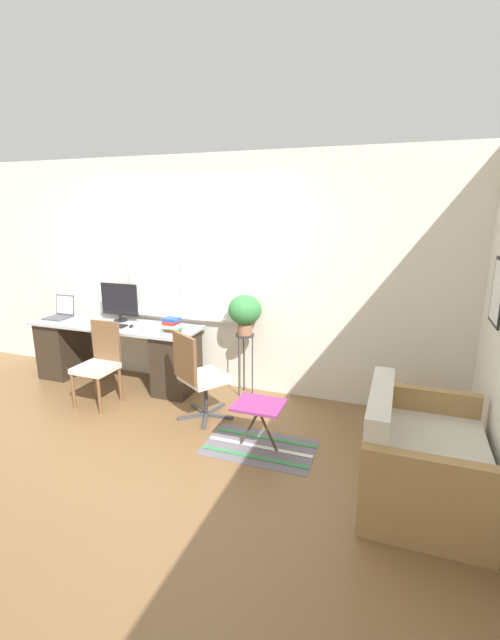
{
  "coord_description": "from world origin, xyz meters",
  "views": [
    {
      "loc": [
        2.44,
        -3.84,
        2.09
      ],
      "look_at": [
        1.0,
        0.16,
        1.0
      ],
      "focal_mm": 24.0,
      "sensor_mm": 36.0,
      "label": 1
    }
  ],
  "objects_px": {
    "desk_chair_wooden": "(99,362)",
    "office_chair_swivel": "(199,375)",
    "monitor": "(119,301)",
    "potted_plant": "(245,311)",
    "folding_stool": "(259,408)",
    "couch_loveseat": "(419,461)",
    "book_stack": "(172,325)",
    "plant_stand": "(245,345)",
    "mouse": "(131,326)",
    "laptop": "(60,313)",
    "keyboard": "(110,325)"
  },
  "relations": [
    {
      "from": "couch_loveseat",
      "to": "folding_stool",
      "type": "height_order",
      "value": "couch_loveseat"
    },
    {
      "from": "mouse",
      "to": "potted_plant",
      "type": "distance_m",
      "value": 1.37
    },
    {
      "from": "monitor",
      "to": "laptop",
      "type": "bearing_deg",
      "value": -172.09
    },
    {
      "from": "potted_plant",
      "to": "folding_stool",
      "type": "distance_m",
      "value": 1.34
    },
    {
      "from": "book_stack",
      "to": "office_chair_swivel",
      "type": "xyz_separation_m",
      "value": [
        0.55,
        -0.46,
        -0.36
      ]
    },
    {
      "from": "plant_stand",
      "to": "mouse",
      "type": "bearing_deg",
      "value": -168.19
    },
    {
      "from": "book_stack",
      "to": "laptop",
      "type": "bearing_deg",
      "value": 176.59
    },
    {
      "from": "potted_plant",
      "to": "folding_stool",
      "type": "bearing_deg",
      "value": -63.67
    },
    {
      "from": "office_chair_swivel",
      "to": "couch_loveseat",
      "type": "relative_size",
      "value": 0.78
    },
    {
      "from": "desk_chair_wooden",
      "to": "plant_stand",
      "type": "relative_size",
      "value": 1.25
    },
    {
      "from": "monitor",
      "to": "mouse",
      "type": "distance_m",
      "value": 0.45
    },
    {
      "from": "monitor",
      "to": "desk_chair_wooden",
      "type": "xyz_separation_m",
      "value": [
        0.2,
        -0.7,
        -0.52
      ]
    },
    {
      "from": "plant_stand",
      "to": "office_chair_swivel",
      "type": "bearing_deg",
      "value": -107.38
    },
    {
      "from": "book_stack",
      "to": "plant_stand",
      "type": "height_order",
      "value": "book_stack"
    },
    {
      "from": "couch_loveseat",
      "to": "book_stack",
      "type": "bearing_deg",
      "value": 68.93
    },
    {
      "from": "laptop",
      "to": "monitor",
      "type": "distance_m",
      "value": 0.86
    },
    {
      "from": "plant_stand",
      "to": "potted_plant",
      "type": "bearing_deg",
      "value": 0.0
    },
    {
      "from": "office_chair_swivel",
      "to": "desk_chair_wooden",
      "type": "bearing_deg",
      "value": 34.03
    },
    {
      "from": "mouse",
      "to": "couch_loveseat",
      "type": "distance_m",
      "value": 3.38
    },
    {
      "from": "keyboard",
      "to": "monitor",
      "type": "bearing_deg",
      "value": 93.53
    },
    {
      "from": "keyboard",
      "to": "mouse",
      "type": "relative_size",
      "value": 6.6
    },
    {
      "from": "monitor",
      "to": "folding_stool",
      "type": "distance_m",
      "value": 2.46
    },
    {
      "from": "laptop",
      "to": "keyboard",
      "type": "height_order",
      "value": "laptop"
    },
    {
      "from": "potted_plant",
      "to": "keyboard",
      "type": "bearing_deg",
      "value": -169.64
    },
    {
      "from": "laptop",
      "to": "potted_plant",
      "type": "relative_size",
      "value": 0.67
    },
    {
      "from": "couch_loveseat",
      "to": "potted_plant",
      "type": "xyz_separation_m",
      "value": [
        -1.86,
        1.29,
        0.71
      ]
    },
    {
      "from": "plant_stand",
      "to": "potted_plant",
      "type": "height_order",
      "value": "potted_plant"
    },
    {
      "from": "book_stack",
      "to": "folding_stool",
      "type": "height_order",
      "value": "book_stack"
    },
    {
      "from": "office_chair_swivel",
      "to": "mouse",
      "type": "bearing_deg",
      "value": 10.29
    },
    {
      "from": "monitor",
      "to": "office_chair_swivel",
      "type": "height_order",
      "value": "monitor"
    },
    {
      "from": "book_stack",
      "to": "plant_stand",
      "type": "relative_size",
      "value": 0.29
    },
    {
      "from": "mouse",
      "to": "folding_stool",
      "type": "xyz_separation_m",
      "value": [
        1.85,
        -0.79,
        -0.37
      ]
    },
    {
      "from": "monitor",
      "to": "folding_stool",
      "type": "relative_size",
      "value": 1.15
    },
    {
      "from": "folding_stool",
      "to": "book_stack",
      "type": "bearing_deg",
      "value": 148.58
    },
    {
      "from": "office_chair_swivel",
      "to": "plant_stand",
      "type": "relative_size",
      "value": 1.27
    },
    {
      "from": "monitor",
      "to": "office_chair_swivel",
      "type": "relative_size",
      "value": 0.55
    },
    {
      "from": "plant_stand",
      "to": "folding_stool",
      "type": "distance_m",
      "value": 1.21
    },
    {
      "from": "desk_chair_wooden",
      "to": "office_chair_swivel",
      "type": "distance_m",
      "value": 1.2
    },
    {
      "from": "mouse",
      "to": "desk_chair_wooden",
      "type": "relative_size",
      "value": 0.07
    },
    {
      "from": "desk_chair_wooden",
      "to": "plant_stand",
      "type": "height_order",
      "value": "desk_chair_wooden"
    },
    {
      "from": "folding_stool",
      "to": "keyboard",
      "type": "bearing_deg",
      "value": 160.13
    },
    {
      "from": "monitor",
      "to": "office_chair_swivel",
      "type": "bearing_deg",
      "value": -25.7
    },
    {
      "from": "keyboard",
      "to": "office_chair_swivel",
      "type": "xyz_separation_m",
      "value": [
        1.39,
        -0.43,
        -0.28
      ]
    },
    {
      "from": "desk_chair_wooden",
      "to": "laptop",
      "type": "bearing_deg",
      "value": 151.88
    },
    {
      "from": "couch_loveseat",
      "to": "potted_plant",
      "type": "bearing_deg",
      "value": 55.32
    },
    {
      "from": "monitor",
      "to": "mouse",
      "type": "relative_size",
      "value": 7.72
    },
    {
      "from": "keyboard",
      "to": "potted_plant",
      "type": "xyz_separation_m",
      "value": [
        1.62,
        0.3,
        0.24
      ]
    },
    {
      "from": "book_stack",
      "to": "folding_stool",
      "type": "xyz_separation_m",
      "value": [
        1.31,
        -0.8,
        -0.44
      ]
    },
    {
      "from": "desk_chair_wooden",
      "to": "book_stack",
      "type": "bearing_deg",
      "value": 38.33
    },
    {
      "from": "laptop",
      "to": "potted_plant",
      "type": "xyz_separation_m",
      "value": [
        2.46,
        0.17,
        0.18
      ]
    }
  ]
}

